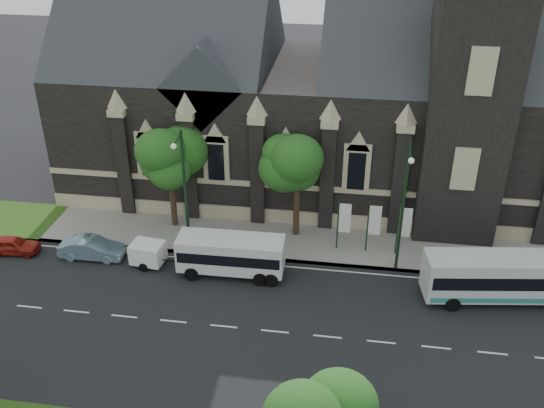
% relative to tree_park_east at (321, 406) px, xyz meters
% --- Properties ---
extents(ground, '(160.00, 160.00, 0.00)m').
position_rel_tree_park_east_xyz_m(ground, '(-6.18, 9.32, -4.62)').
color(ground, black).
rests_on(ground, ground).
extents(sidewalk, '(80.00, 5.00, 0.15)m').
position_rel_tree_park_east_xyz_m(sidewalk, '(-6.18, 18.82, -4.54)').
color(sidewalk, gray).
rests_on(sidewalk, ground).
extents(museum, '(40.00, 17.70, 29.90)m').
position_rel_tree_park_east_xyz_m(museum, '(-1.06, 28.10, 3.55)').
color(museum, black).
rests_on(museum, ground).
extents(tree_park_east, '(3.40, 3.40, 6.28)m').
position_rel_tree_park_east_xyz_m(tree_park_east, '(0.00, 0.00, 0.00)').
color(tree_park_east, black).
rests_on(tree_park_east, ground).
extents(tree_walk_right, '(4.08, 4.08, 7.80)m').
position_rel_tree_park_east_xyz_m(tree_walk_right, '(-2.96, 20.04, 1.20)').
color(tree_walk_right, black).
rests_on(tree_walk_right, ground).
extents(tree_walk_left, '(3.91, 3.91, 7.64)m').
position_rel_tree_park_east_xyz_m(tree_walk_left, '(-11.97, 20.03, 1.12)').
color(tree_walk_left, black).
rests_on(tree_walk_left, ground).
extents(street_lamp_near, '(0.36, 1.88, 9.00)m').
position_rel_tree_park_east_xyz_m(street_lamp_near, '(3.82, 16.42, 0.49)').
color(street_lamp_near, black).
rests_on(street_lamp_near, ground).
extents(street_lamp_mid, '(0.36, 1.88, 9.00)m').
position_rel_tree_park_east_xyz_m(street_lamp_mid, '(-10.18, 16.42, 0.49)').
color(street_lamp_mid, black).
rests_on(street_lamp_mid, ground).
extents(banner_flag_left, '(0.90, 0.10, 4.00)m').
position_rel_tree_park_east_xyz_m(banner_flag_left, '(0.11, 18.32, -2.24)').
color(banner_flag_left, black).
rests_on(banner_flag_left, ground).
extents(banner_flag_center, '(0.90, 0.10, 4.00)m').
position_rel_tree_park_east_xyz_m(banner_flag_center, '(2.11, 18.32, -2.24)').
color(banner_flag_center, black).
rests_on(banner_flag_center, ground).
extents(banner_flag_right, '(0.90, 0.10, 4.00)m').
position_rel_tree_park_east_xyz_m(banner_flag_right, '(4.11, 18.32, -2.24)').
color(banner_flag_right, black).
rests_on(banner_flag_right, ground).
extents(tour_coach, '(10.81, 3.70, 3.09)m').
position_rel_tree_park_east_xyz_m(tour_coach, '(10.58, 14.35, -2.92)').
color(tour_coach, silver).
rests_on(tour_coach, ground).
extents(shuttle_bus, '(6.89, 2.54, 2.64)m').
position_rel_tree_park_east_xyz_m(shuttle_bus, '(-6.78, 14.58, -3.08)').
color(shuttle_bus, silver).
rests_on(shuttle_bus, ground).
extents(box_trailer, '(3.12, 1.84, 1.63)m').
position_rel_tree_park_east_xyz_m(box_trailer, '(-12.48, 14.72, -3.69)').
color(box_trailer, white).
rests_on(box_trailer, ground).
extents(sedan, '(4.42, 1.65, 1.44)m').
position_rel_tree_park_east_xyz_m(sedan, '(-16.53, 14.99, -3.90)').
color(sedan, '#7597A9').
rests_on(sedan, ground).
extents(car_far_red, '(3.70, 1.76, 1.22)m').
position_rel_tree_park_east_xyz_m(car_far_red, '(-22.12, 14.73, -4.01)').
color(car_far_red, maroon).
rests_on(car_far_red, ground).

